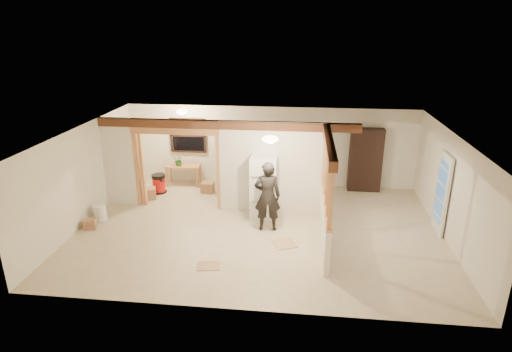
# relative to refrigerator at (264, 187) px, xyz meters

# --- Properties ---
(floor) EXTENTS (9.00, 6.50, 0.01)m
(floor) POSITION_rel_refrigerator_xyz_m (-0.04, -0.81, -0.83)
(floor) COLOR beige
(floor) RESTS_ON ground
(ceiling) EXTENTS (9.00, 6.50, 0.01)m
(ceiling) POSITION_rel_refrigerator_xyz_m (-0.04, -0.81, 1.67)
(ceiling) COLOR white
(wall_back) EXTENTS (9.00, 0.01, 2.50)m
(wall_back) POSITION_rel_refrigerator_xyz_m (-0.04, 2.44, 0.42)
(wall_back) COLOR silver
(wall_back) RESTS_ON floor
(wall_front) EXTENTS (9.00, 0.01, 2.50)m
(wall_front) POSITION_rel_refrigerator_xyz_m (-0.04, -4.06, 0.42)
(wall_front) COLOR silver
(wall_front) RESTS_ON floor
(wall_left) EXTENTS (0.01, 6.50, 2.50)m
(wall_left) POSITION_rel_refrigerator_xyz_m (-4.54, -0.81, 0.42)
(wall_left) COLOR silver
(wall_left) RESTS_ON floor
(wall_right) EXTENTS (0.01, 6.50, 2.50)m
(wall_right) POSITION_rel_refrigerator_xyz_m (4.46, -0.81, 0.42)
(wall_right) COLOR silver
(wall_right) RESTS_ON floor
(partition_left_stub) EXTENTS (0.90, 0.12, 2.50)m
(partition_left_stub) POSITION_rel_refrigerator_xyz_m (-4.09, 0.39, 0.42)
(partition_left_stub) COLOR silver
(partition_left_stub) RESTS_ON floor
(partition_center) EXTENTS (2.80, 0.12, 2.50)m
(partition_center) POSITION_rel_refrigerator_xyz_m (0.16, 0.39, 0.42)
(partition_center) COLOR silver
(partition_center) RESTS_ON floor
(doorway_frame) EXTENTS (2.46, 0.14, 2.20)m
(doorway_frame) POSITION_rel_refrigerator_xyz_m (-2.44, 0.39, 0.27)
(doorway_frame) COLOR tan
(doorway_frame) RESTS_ON floor
(header_beam_back) EXTENTS (7.00, 0.18, 0.22)m
(header_beam_back) POSITION_rel_refrigerator_xyz_m (-1.04, 0.39, 1.55)
(header_beam_back) COLOR brown
(header_beam_back) RESTS_ON ceiling
(header_beam_right) EXTENTS (0.18, 3.30, 0.22)m
(header_beam_right) POSITION_rel_refrigerator_xyz_m (1.56, -1.21, 1.55)
(header_beam_right) COLOR brown
(header_beam_right) RESTS_ON ceiling
(pony_wall) EXTENTS (0.12, 3.20, 1.00)m
(pony_wall) POSITION_rel_refrigerator_xyz_m (1.56, -1.21, -0.33)
(pony_wall) COLOR silver
(pony_wall) RESTS_ON floor
(stud_partition) EXTENTS (0.14, 3.20, 1.32)m
(stud_partition) POSITION_rel_refrigerator_xyz_m (1.56, -1.21, 0.83)
(stud_partition) COLOR tan
(stud_partition) RESTS_ON pony_wall
(window_back) EXTENTS (1.12, 0.10, 1.10)m
(window_back) POSITION_rel_refrigerator_xyz_m (-2.64, 2.36, 0.72)
(window_back) COLOR black
(window_back) RESTS_ON wall_back
(french_door) EXTENTS (0.12, 0.86, 2.00)m
(french_door) POSITION_rel_refrigerator_xyz_m (4.38, -0.41, 0.17)
(french_door) COLOR white
(french_door) RESTS_ON floor
(ceiling_dome_main) EXTENTS (0.36, 0.36, 0.16)m
(ceiling_dome_main) POSITION_rel_refrigerator_xyz_m (0.26, -1.31, 1.65)
(ceiling_dome_main) COLOR #FFEABF
(ceiling_dome_main) RESTS_ON ceiling
(ceiling_dome_util) EXTENTS (0.32, 0.32, 0.14)m
(ceiling_dome_util) POSITION_rel_refrigerator_xyz_m (-2.54, 1.49, 1.65)
(ceiling_dome_util) COLOR #FFEABF
(ceiling_dome_util) RESTS_ON ceiling
(hanging_bulb) EXTENTS (0.07, 0.07, 0.07)m
(hanging_bulb) POSITION_rel_refrigerator_xyz_m (-2.04, 0.79, 1.35)
(hanging_bulb) COLOR #FFD88C
(hanging_bulb) RESTS_ON ceiling
(refrigerator) EXTENTS (0.68, 0.66, 1.66)m
(refrigerator) POSITION_rel_refrigerator_xyz_m (0.00, 0.00, 0.00)
(refrigerator) COLOR white
(refrigerator) RESTS_ON floor
(woman) EXTENTS (0.69, 0.49, 1.79)m
(woman) POSITION_rel_refrigerator_xyz_m (0.17, -0.79, 0.06)
(woman) COLOR #2A2626
(woman) RESTS_ON floor
(work_table) EXTENTS (1.08, 0.56, 0.67)m
(work_table) POSITION_rel_refrigerator_xyz_m (-2.75, 2.04, -0.49)
(work_table) COLOR tan
(work_table) RESTS_ON floor
(potted_plant) EXTENTS (0.41, 0.38, 0.36)m
(potted_plant) POSITION_rel_refrigerator_xyz_m (-2.86, 1.94, 0.02)
(potted_plant) COLOR #356E27
(potted_plant) RESTS_ON work_table
(shop_vac) EXTENTS (0.59, 0.59, 0.59)m
(shop_vac) POSITION_rel_refrigerator_xyz_m (-3.33, 1.30, -0.53)
(shop_vac) COLOR #AD120D
(shop_vac) RESTS_ON floor
(bookshelf) EXTENTS (0.98, 0.33, 1.96)m
(bookshelf) POSITION_rel_refrigerator_xyz_m (2.90, 2.21, 0.15)
(bookshelf) COLOR black
(bookshelf) RESTS_ON floor
(bucket) EXTENTS (0.44, 0.44, 0.42)m
(bucket) POSITION_rel_refrigerator_xyz_m (-4.24, -0.76, -0.62)
(bucket) COLOR white
(bucket) RESTS_ON floor
(box_util_a) EXTENTS (0.40, 0.35, 0.32)m
(box_util_a) POSITION_rel_refrigerator_xyz_m (-1.86, 1.49, -0.67)
(box_util_a) COLOR #A4714F
(box_util_a) RESTS_ON floor
(box_util_b) EXTENTS (0.44, 0.44, 0.32)m
(box_util_b) POSITION_rel_refrigerator_xyz_m (-3.45, 0.82, -0.67)
(box_util_b) COLOR #A4714F
(box_util_b) RESTS_ON floor
(box_front) EXTENTS (0.36, 0.32, 0.24)m
(box_front) POSITION_rel_refrigerator_xyz_m (-4.28, -1.26, -0.71)
(box_front) COLOR #A4714F
(box_front) RESTS_ON floor
(floor_panel_near) EXTENTS (0.64, 0.64, 0.02)m
(floor_panel_near) POSITION_rel_refrigerator_xyz_m (0.65, -1.53, -0.82)
(floor_panel_near) COLOR tan
(floor_panel_near) RESTS_ON floor
(floor_panel_far) EXTENTS (0.54, 0.45, 0.02)m
(floor_panel_far) POSITION_rel_refrigerator_xyz_m (-0.92, -2.68, -0.82)
(floor_panel_far) COLOR tan
(floor_panel_far) RESTS_ON floor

